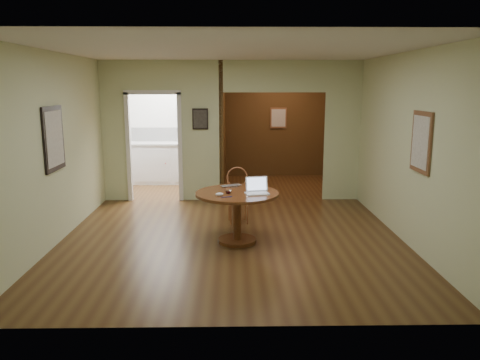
{
  "coord_description": "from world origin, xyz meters",
  "views": [
    {
      "loc": [
        0.0,
        -6.53,
        2.22
      ],
      "look_at": [
        0.11,
        -0.2,
        0.94
      ],
      "focal_mm": 35.0,
      "sensor_mm": 36.0,
      "label": 1
    }
  ],
  "objects_px": {
    "chair": "(238,192)",
    "dining_table": "(237,205)",
    "open_laptop": "(257,189)",
    "closed_laptop": "(232,186)"
  },
  "relations": [
    {
      "from": "dining_table",
      "to": "open_laptop",
      "type": "height_order",
      "value": "open_laptop"
    },
    {
      "from": "open_laptop",
      "to": "dining_table",
      "type": "bearing_deg",
      "value": 157.83
    },
    {
      "from": "open_laptop",
      "to": "closed_laptop",
      "type": "bearing_deg",
      "value": 120.24
    },
    {
      "from": "chair",
      "to": "dining_table",
      "type": "bearing_deg",
      "value": -97.04
    },
    {
      "from": "closed_laptop",
      "to": "dining_table",
      "type": "bearing_deg",
      "value": -103.47
    },
    {
      "from": "dining_table",
      "to": "closed_laptop",
      "type": "xyz_separation_m",
      "value": [
        -0.07,
        0.34,
        0.2
      ]
    },
    {
      "from": "closed_laptop",
      "to": "chair",
      "type": "bearing_deg",
      "value": 57.83
    },
    {
      "from": "open_laptop",
      "to": "chair",
      "type": "bearing_deg",
      "value": 91.79
    },
    {
      "from": "chair",
      "to": "open_laptop",
      "type": "height_order",
      "value": "open_laptop"
    },
    {
      "from": "open_laptop",
      "to": "closed_laptop",
      "type": "distance_m",
      "value": 0.53
    }
  ]
}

